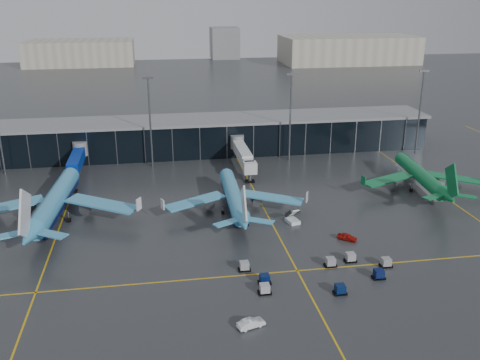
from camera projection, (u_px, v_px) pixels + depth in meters
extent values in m
plane|color=#282B2D|center=(230.00, 239.00, 108.30)|extent=(600.00, 600.00, 0.00)
cube|color=black|center=(201.00, 137.00, 164.24)|extent=(140.00, 16.00, 10.00)
cube|color=slate|center=(200.00, 120.00, 162.46)|extent=(142.00, 17.00, 0.80)
cylinder|color=#595B60|center=(80.00, 149.00, 150.92)|extent=(4.00, 4.00, 4.00)
cube|color=navy|center=(74.00, 166.00, 138.65)|extent=(3.00, 24.00, 3.00)
cylinder|color=#595B60|center=(72.00, 187.00, 132.72)|extent=(1.00, 1.00, 2.60)
cylinder|color=#595B60|center=(237.00, 142.00, 157.81)|extent=(4.00, 4.00, 4.00)
cube|color=silver|center=(245.00, 158.00, 145.53)|extent=(3.00, 24.00, 3.00)
cylinder|color=#595B60|center=(250.00, 178.00, 139.60)|extent=(1.00, 1.00, 2.60)
cylinder|color=#595B60|center=(150.00, 124.00, 148.28)|extent=(0.50, 0.50, 25.00)
cube|color=#595B60|center=(148.00, 78.00, 144.01)|extent=(3.00, 0.40, 0.60)
cylinder|color=#595B60|center=(290.00, 118.00, 154.40)|extent=(0.50, 0.50, 25.00)
cube|color=#595B60|center=(292.00, 74.00, 150.13)|extent=(3.00, 0.40, 0.60)
cylinder|color=#595B60|center=(419.00, 114.00, 160.51)|extent=(0.50, 0.50, 25.00)
cube|color=#595B60|center=(424.00, 71.00, 156.25)|extent=(3.00, 0.40, 0.60)
cube|color=#B2AD99|center=(348.00, 50.00, 365.27)|extent=(90.00, 42.00, 18.00)
cube|color=#B2AD99|center=(80.00, 53.00, 356.66)|extent=(70.00, 38.00, 16.00)
cube|color=#B2AD99|center=(225.00, 43.00, 389.53)|extent=(20.00, 20.00, 22.00)
cube|color=gold|center=(65.00, 211.00, 121.53)|extent=(0.30, 120.00, 0.02)
cube|color=gold|center=(259.00, 200.00, 128.42)|extent=(0.30, 120.00, 0.02)
cube|color=gold|center=(433.00, 189.00, 135.30)|extent=(0.30, 120.00, 0.02)
cube|color=gold|center=(297.00, 271.00, 95.89)|extent=(220.00, 0.30, 0.02)
cube|color=black|center=(330.00, 265.00, 97.41)|extent=(2.20, 1.50, 0.36)
cube|color=gray|center=(330.00, 262.00, 97.15)|extent=(1.60, 1.50, 1.50)
cube|color=black|center=(378.00, 278.00, 93.29)|extent=(2.20, 1.50, 0.36)
cube|color=#040F3C|center=(379.00, 274.00, 93.04)|extent=(1.60, 1.50, 1.50)
cube|color=black|center=(350.00, 261.00, 99.15)|extent=(2.20, 1.50, 0.36)
cube|color=gray|center=(351.00, 257.00, 98.89)|extent=(1.60, 1.50, 1.50)
cube|color=black|center=(386.00, 266.00, 97.30)|extent=(2.20, 1.50, 0.36)
cube|color=gray|center=(386.00, 262.00, 97.04)|extent=(1.60, 1.50, 1.50)
cube|color=black|center=(265.00, 283.00, 91.68)|extent=(2.20, 1.50, 0.36)
cube|color=#051340|center=(265.00, 279.00, 91.42)|extent=(1.60, 1.50, 1.50)
cube|color=black|center=(265.00, 292.00, 88.69)|extent=(2.20, 1.50, 0.36)
cube|color=#9B9CA4|center=(265.00, 288.00, 88.43)|extent=(1.60, 1.50, 1.50)
cube|color=black|center=(244.00, 269.00, 95.99)|extent=(2.20, 1.50, 0.36)
cube|color=gray|center=(244.00, 266.00, 95.73)|extent=(1.60, 1.50, 1.50)
cube|color=black|center=(340.00, 293.00, 88.57)|extent=(2.20, 1.50, 0.36)
cube|color=#04153E|center=(340.00, 289.00, 88.31)|extent=(1.60, 1.50, 1.50)
cube|color=white|center=(293.00, 221.00, 115.56)|extent=(2.94, 3.65, 0.80)
cube|color=white|center=(293.00, 213.00, 114.92)|extent=(2.27, 3.15, 2.29)
imported|color=#A8120C|center=(347.00, 237.00, 107.52)|extent=(4.09, 3.70, 1.35)
imported|color=silver|center=(251.00, 323.00, 79.64)|extent=(4.54, 2.73, 1.41)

